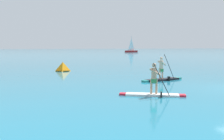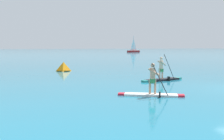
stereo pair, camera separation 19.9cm
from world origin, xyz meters
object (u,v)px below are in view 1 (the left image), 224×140
at_px(paddleboarder_near_left, 153,89).
at_px(sailboat_right_horizon, 131,50).
at_px(race_marker_buoy, 63,67).
at_px(paddleboarder_mid_center, 162,76).

bearing_deg(paddleboarder_near_left, sailboat_right_horizon, 95.20).
xyz_separation_m(race_marker_buoy, sailboat_right_horizon, (38.26, 76.99, 0.46)).
bearing_deg(sailboat_right_horizon, race_marker_buoy, 55.66).
xyz_separation_m(paddleboarder_near_left, race_marker_buoy, (-2.34, 14.88, 0.04)).
bearing_deg(paddleboarder_mid_center, paddleboarder_near_left, -138.76).
height_order(paddleboarder_near_left, sailboat_right_horizon, sailboat_right_horizon).
distance_m(paddleboarder_mid_center, sailboat_right_horizon, 92.48).
bearing_deg(paddleboarder_near_left, race_marker_buoy, 125.49).
distance_m(race_marker_buoy, sailboat_right_horizon, 85.97).
relative_size(paddleboarder_near_left, sailboat_right_horizon, 0.47).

